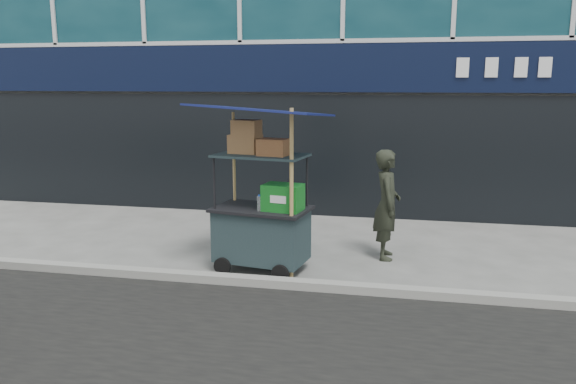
# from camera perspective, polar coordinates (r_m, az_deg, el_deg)

# --- Properties ---
(ground) EXTENTS (80.00, 80.00, 0.00)m
(ground) POSITION_cam_1_polar(r_m,az_deg,el_deg) (7.59, 1.98, -9.31)
(ground) COLOR #5F605B
(ground) RESTS_ON ground
(curb) EXTENTS (80.00, 0.18, 0.12)m
(curb) POSITION_cam_1_polar(r_m,az_deg,el_deg) (7.39, 1.73, -9.41)
(curb) COLOR gray
(curb) RESTS_ON ground
(vendor_cart) EXTENTS (1.93, 1.52, 2.38)m
(vendor_cart) POSITION_cam_1_polar(r_m,az_deg,el_deg) (7.88, -2.61, -2.21)
(vendor_cart) COLOR #182629
(vendor_cart) RESTS_ON ground
(vendor_man) EXTENTS (0.45, 0.64, 1.67)m
(vendor_man) POSITION_cam_1_polar(r_m,az_deg,el_deg) (8.58, 10.02, -1.26)
(vendor_man) COLOR black
(vendor_man) RESTS_ON ground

